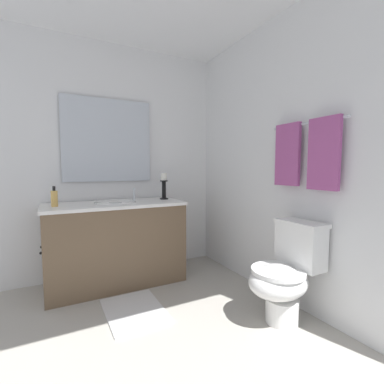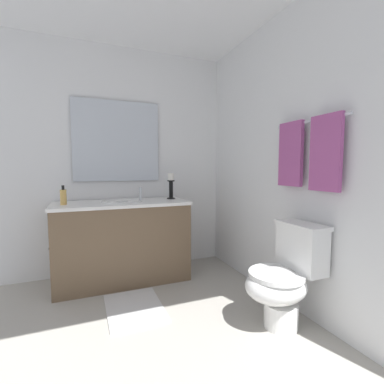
# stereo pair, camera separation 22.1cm
# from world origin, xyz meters

# --- Properties ---
(floor) EXTENTS (2.48, 2.39, 0.02)m
(floor) POSITION_xyz_m (0.00, 0.00, -0.01)
(floor) COLOR #B2ADA3
(floor) RESTS_ON ground
(wall_back) EXTENTS (2.48, 0.04, 2.45)m
(wall_back) POSITION_xyz_m (0.00, 1.20, 1.23)
(wall_back) COLOR white
(wall_back) RESTS_ON ground
(wall_left) EXTENTS (0.04, 2.39, 2.45)m
(wall_left) POSITION_xyz_m (-1.24, 0.00, 1.23)
(wall_left) COLOR white
(wall_left) RESTS_ON ground
(vanity_cabinet) EXTENTS (0.58, 1.32, 0.81)m
(vanity_cabinet) POSITION_xyz_m (-0.92, -0.04, 0.41)
(vanity_cabinet) COLOR brown
(vanity_cabinet) RESTS_ON ground
(sink_basin) EXTENTS (0.40, 0.40, 0.24)m
(sink_basin) POSITION_xyz_m (-0.92, -0.04, 0.77)
(sink_basin) COLOR white
(sink_basin) RESTS_ON vanity_cabinet
(mirror) EXTENTS (0.02, 0.91, 0.86)m
(mirror) POSITION_xyz_m (-1.20, -0.04, 1.44)
(mirror) COLOR silver
(candle_holder_tall) EXTENTS (0.09, 0.09, 0.28)m
(candle_holder_tall) POSITION_xyz_m (-0.98, 0.50, 0.96)
(candle_holder_tall) COLOR black
(candle_holder_tall) RESTS_ON vanity_cabinet
(soap_bottle) EXTENTS (0.06, 0.06, 0.18)m
(soap_bottle) POSITION_xyz_m (-0.89, -0.57, 0.89)
(soap_bottle) COLOR #E5B259
(soap_bottle) RESTS_ON vanity_cabinet
(toilet) EXTENTS (0.39, 0.54, 0.75)m
(toilet) POSITION_xyz_m (0.37, 0.91, 0.37)
(toilet) COLOR white
(toilet) RESTS_ON ground
(towel_bar) EXTENTS (0.66, 0.02, 0.02)m
(towel_bar) POSITION_xyz_m (0.33, 1.14, 1.49)
(towel_bar) COLOR silver
(towel_near_vanity) EXTENTS (0.24, 0.03, 0.50)m
(towel_near_vanity) POSITION_xyz_m (0.17, 1.12, 1.26)
(towel_near_vanity) COLOR #A54C8C
(towel_near_vanity) RESTS_ON towel_bar
(towel_center) EXTENTS (0.25, 0.03, 0.51)m
(towel_center) POSITION_xyz_m (0.50, 1.12, 1.25)
(towel_center) COLOR #A54C8C
(towel_center) RESTS_ON towel_bar
(bath_mat) EXTENTS (0.60, 0.44, 0.02)m
(bath_mat) POSITION_xyz_m (-0.29, -0.04, 0.01)
(bath_mat) COLOR silver
(bath_mat) RESTS_ON ground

